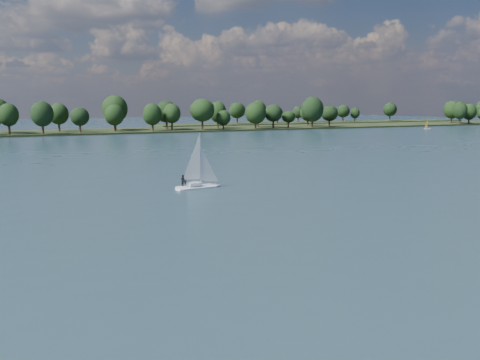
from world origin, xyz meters
name	(u,v)px	position (x,y,z in m)	size (l,w,h in m)	color
ground	(163,156)	(0.00, 100.00, 0.00)	(700.00, 700.00, 0.00)	#233342
far_shore	(76,133)	(0.00, 212.00, 0.00)	(660.00, 40.00, 1.50)	black
far_shore_back	(321,123)	(160.00, 260.00, 0.00)	(220.00, 30.00, 1.40)	black
sailboat	(196,173)	(-11.66, 51.04, 2.35)	(6.55, 2.55, 8.39)	white
dinghy_orange	(427,127)	(159.45, 170.89, 1.14)	(3.14, 1.55, 4.82)	white
treeline	(34,114)	(-16.22, 208.65, 8.01)	(562.21, 73.70, 17.98)	black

